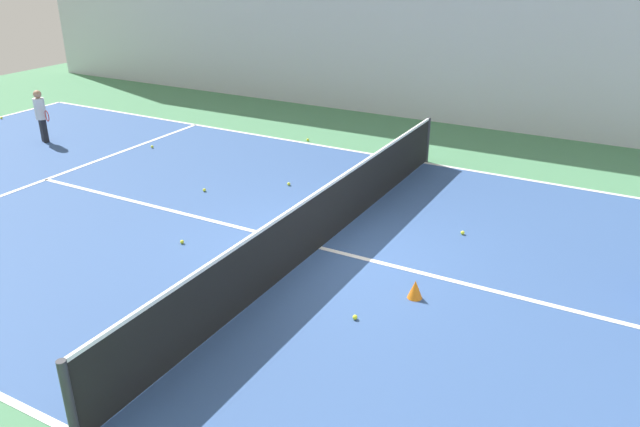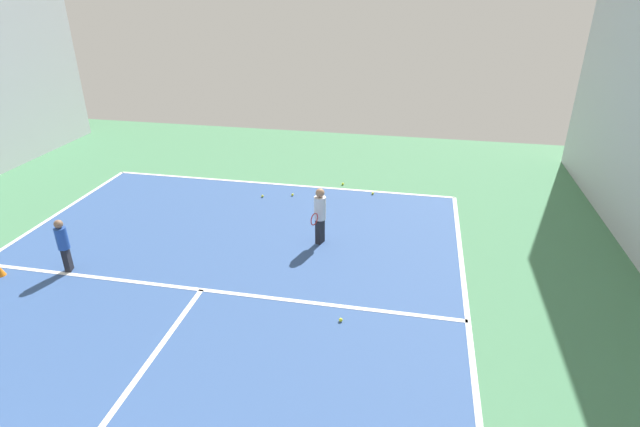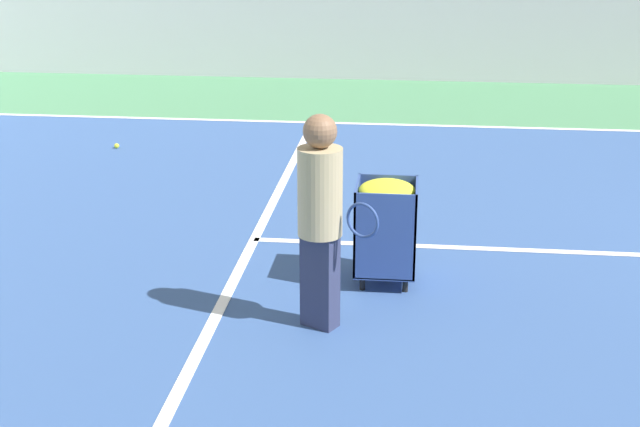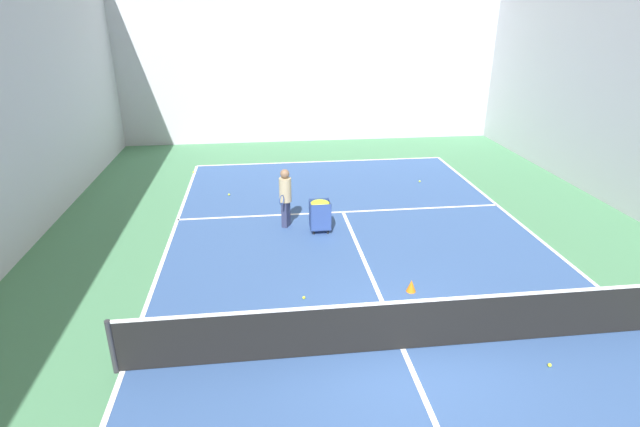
# 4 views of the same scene
# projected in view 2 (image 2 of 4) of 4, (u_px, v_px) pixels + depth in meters

# --- Properties ---
(line_baseline_near) EXTENTS (10.07, 0.10, 0.00)m
(line_baseline_near) POSITION_uv_depth(u_px,v_px,m) (278.00, 184.00, 14.64)
(line_baseline_near) COLOR white
(line_baseline_near) RESTS_ON ground
(line_service_near) EXTENTS (10.07, 0.10, 0.00)m
(line_service_near) POSITION_uv_depth(u_px,v_px,m) (201.00, 290.00, 9.72)
(line_service_near) COLOR white
(line_service_near) RESTS_ON ground
(player_near_baseline) EXTENTS (0.35, 0.62, 1.34)m
(player_near_baseline) POSITION_uv_depth(u_px,v_px,m) (320.00, 212.00, 11.12)
(player_near_baseline) COLOR black
(player_near_baseline) RESTS_ON ground
(child_midcourt) EXTENTS (0.29, 0.29, 1.16)m
(child_midcourt) POSITION_uv_depth(u_px,v_px,m) (63.00, 242.00, 10.08)
(child_midcourt) COLOR black
(child_midcourt) RESTS_ON ground
(training_cone_1) EXTENTS (0.19, 0.19, 0.24)m
(training_cone_1) POSITION_uv_depth(u_px,v_px,m) (0.00, 270.00, 10.14)
(training_cone_1) COLOR orange
(training_cone_1) RESTS_ON ground
(tennis_ball_2) EXTENTS (0.07, 0.07, 0.07)m
(tennis_ball_2) POSITION_uv_depth(u_px,v_px,m) (292.00, 195.00, 13.86)
(tennis_ball_2) COLOR yellow
(tennis_ball_2) RESTS_ON ground
(tennis_ball_3) EXTENTS (0.07, 0.07, 0.07)m
(tennis_ball_3) POSITION_uv_depth(u_px,v_px,m) (373.00, 193.00, 13.95)
(tennis_ball_3) COLOR yellow
(tennis_ball_3) RESTS_ON ground
(tennis_ball_6) EXTENTS (0.07, 0.07, 0.07)m
(tennis_ball_6) POSITION_uv_depth(u_px,v_px,m) (341.00, 320.00, 8.81)
(tennis_ball_6) COLOR yellow
(tennis_ball_6) RESTS_ON ground
(tennis_ball_7) EXTENTS (0.07, 0.07, 0.07)m
(tennis_ball_7) POSITION_uv_depth(u_px,v_px,m) (324.00, 203.00, 13.33)
(tennis_ball_7) COLOR yellow
(tennis_ball_7) RESTS_ON ground
(tennis_ball_13) EXTENTS (0.07, 0.07, 0.07)m
(tennis_ball_13) POSITION_uv_depth(u_px,v_px,m) (262.00, 196.00, 13.77)
(tennis_ball_13) COLOR yellow
(tennis_ball_13) RESTS_ON ground
(tennis_ball_14) EXTENTS (0.07, 0.07, 0.07)m
(tennis_ball_14) POSITION_uv_depth(u_px,v_px,m) (343.00, 184.00, 14.58)
(tennis_ball_14) COLOR yellow
(tennis_ball_14) RESTS_ON ground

